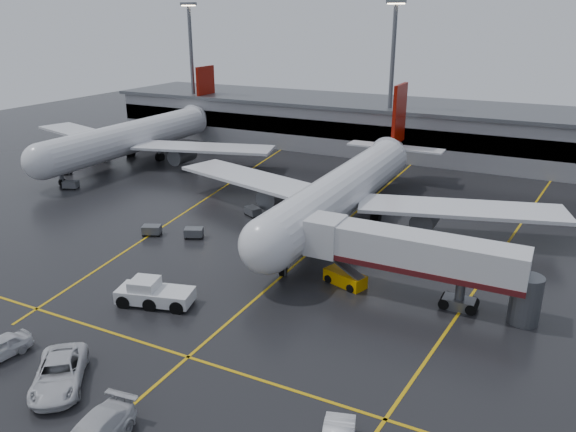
% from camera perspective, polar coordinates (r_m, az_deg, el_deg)
% --- Properties ---
extents(ground, '(220.00, 220.00, 0.00)m').
position_cam_1_polar(ground, '(58.49, 2.63, -3.39)').
color(ground, black).
rests_on(ground, ground).
extents(apron_line_centre, '(0.25, 90.00, 0.02)m').
position_cam_1_polar(apron_line_centre, '(58.49, 2.64, -3.38)').
color(apron_line_centre, gold).
rests_on(apron_line_centre, ground).
extents(apron_line_stop, '(60.00, 0.25, 0.02)m').
position_cam_1_polar(apron_line_stop, '(41.72, -10.22, -14.06)').
color(apron_line_stop, gold).
rests_on(apron_line_stop, ground).
extents(apron_line_left, '(9.99, 69.35, 0.02)m').
position_cam_1_polar(apron_line_left, '(75.97, -8.11, 1.99)').
color(apron_line_left, gold).
rests_on(apron_line_left, ground).
extents(apron_line_right, '(7.57, 69.64, 0.02)m').
position_cam_1_polar(apron_line_right, '(63.63, 21.47, -2.84)').
color(apron_line_right, gold).
rests_on(apron_line_right, ground).
extents(terminal, '(122.00, 19.00, 8.60)m').
position_cam_1_polar(terminal, '(101.26, 13.97, 8.62)').
color(terminal, gray).
rests_on(terminal, ground).
extents(light_mast_left, '(3.00, 1.20, 25.45)m').
position_cam_1_polar(light_mast_left, '(113.28, -9.86, 15.24)').
color(light_mast_left, '#595B60').
rests_on(light_mast_left, ground).
extents(light_mast_mid, '(3.00, 1.20, 25.45)m').
position_cam_1_polar(light_mast_mid, '(95.39, 10.63, 14.37)').
color(light_mast_mid, '#595B60').
rests_on(light_mast_mid, ground).
extents(main_airliner, '(48.80, 45.60, 14.10)m').
position_cam_1_polar(main_airliner, '(65.52, 6.17, 3.02)').
color(main_airliner, silver).
rests_on(main_airliner, ground).
extents(second_airliner, '(48.80, 45.60, 14.10)m').
position_cam_1_polar(second_airliner, '(97.13, -15.15, 7.99)').
color(second_airliner, silver).
rests_on(second_airliner, ground).
extents(jet_bridge, '(19.90, 3.40, 6.05)m').
position_cam_1_polar(jet_bridge, '(48.25, 12.73, -4.04)').
color(jet_bridge, silver).
rests_on(jet_bridge, ground).
extents(pushback_tractor, '(6.85, 4.20, 2.29)m').
position_cam_1_polar(pushback_tractor, '(48.77, -13.66, -7.78)').
color(pushback_tractor, silver).
rests_on(pushback_tractor, ground).
extents(belt_loader, '(4.28, 2.91, 2.51)m').
position_cam_1_polar(belt_loader, '(51.02, 5.88, -6.36)').
color(belt_loader, '#DA9203').
rests_on(belt_loader, ground).
extents(service_van_a, '(6.37, 6.97, 1.81)m').
position_cam_1_polar(service_van_a, '(40.86, -22.45, -14.72)').
color(service_van_a, silver).
rests_on(service_van_a, ground).
extents(baggage_cart_a, '(2.36, 2.03, 1.12)m').
position_cam_1_polar(baggage_cart_a, '(61.96, -9.65, -1.67)').
color(baggage_cart_a, '#595B60').
rests_on(baggage_cart_a, ground).
extents(baggage_cart_b, '(2.36, 2.00, 1.12)m').
position_cam_1_polar(baggage_cart_b, '(63.71, -13.81, -1.37)').
color(baggage_cart_b, '#595B60').
rests_on(baggage_cart_b, ground).
extents(baggage_cart_c, '(2.38, 2.09, 1.12)m').
position_cam_1_polar(baggage_cart_c, '(67.90, -3.64, 0.52)').
color(baggage_cart_c, '#595B60').
rests_on(baggage_cart_c, ground).
extents(baggage_cart_d, '(2.28, 1.80, 1.12)m').
position_cam_1_polar(baggage_cart_d, '(92.90, -21.91, 4.44)').
color(baggage_cart_d, '#595B60').
rests_on(baggage_cart_d, ground).
extents(baggage_cart_e, '(2.33, 1.92, 1.12)m').
position_cam_1_polar(baggage_cart_e, '(84.33, -21.40, 3.04)').
color(baggage_cart_e, '#595B60').
rests_on(baggage_cart_e, ground).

